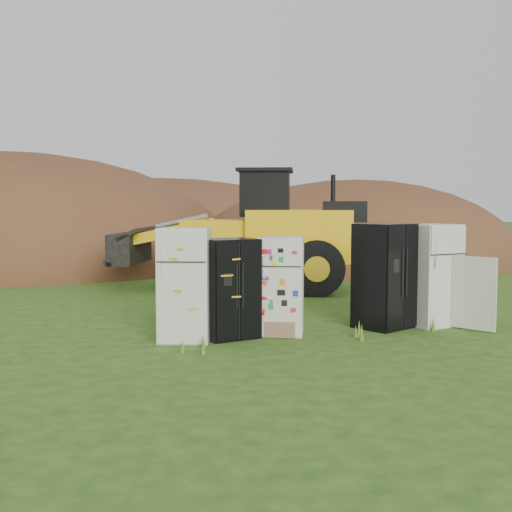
{
  "coord_description": "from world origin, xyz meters",
  "views": [
    {
      "loc": [
        -4.23,
        -10.43,
        2.25
      ],
      "look_at": [
        -0.52,
        2.0,
        1.21
      ],
      "focal_mm": 45.0,
      "sensor_mm": 36.0,
      "label": 1
    }
  ],
  "objects": [
    {
      "name": "dirt_mound_back",
      "position": [
        -0.16,
        17.61,
        0.0
      ],
      "size": [
        17.81,
        11.87,
        6.81
      ],
      "primitive_type": "ellipsoid",
      "color": "#4D2D18",
      "rests_on": "ground"
    },
    {
      "name": "dirt_mound_right",
      "position": [
        6.08,
        11.13,
        0.0
      ],
      "size": [
        12.97,
        9.51,
        6.34
      ],
      "primitive_type": "ellipsoid",
      "color": "#4D2D18",
      "rests_on": "ground"
    },
    {
      "name": "fridge_black_right",
      "position": [
        1.34,
        0.04,
        0.95
      ],
      "size": [
        1.2,
        1.12,
        1.91
      ],
      "primitive_type": null,
      "rotation": [
        0.0,
        0.0,
        0.43
      ],
      "color": "black",
      "rests_on": "ground"
    },
    {
      "name": "wheel_loader",
      "position": [
        0.08,
        5.91,
        1.59
      ],
      "size": [
        7.09,
        4.84,
        3.18
      ],
      "primitive_type": null,
      "rotation": [
        0.0,
        0.0,
        -0.37
      ],
      "color": "gold",
      "rests_on": "ground"
    },
    {
      "name": "ground",
      "position": [
        0.0,
        0.0,
        0.0
      ],
      "size": [
        120.0,
        120.0,
        0.0
      ],
      "primitive_type": "plane",
      "color": "#254612",
      "rests_on": "ground"
    },
    {
      "name": "fridge_open_door",
      "position": [
        2.3,
        0.01,
        0.94
      ],
      "size": [
        0.99,
        0.94,
        1.89
      ],
      "primitive_type": null,
      "rotation": [
        0.0,
        0.0,
        0.2
      ],
      "color": "beige",
      "rests_on": "ground"
    },
    {
      "name": "fridge_leftmost",
      "position": [
        -2.35,
        -0.02,
        0.93
      ],
      "size": [
        1.04,
        1.01,
        1.87
      ],
      "primitive_type": null,
      "rotation": [
        0.0,
        0.0,
        -0.33
      ],
      "color": "beige",
      "rests_on": "ground"
    },
    {
      "name": "fridge_sticker",
      "position": [
        -0.65,
        0.01,
        0.85
      ],
      "size": [
        0.97,
        0.94,
        1.69
      ],
      "primitive_type": null,
      "rotation": [
        0.0,
        0.0,
        -0.4
      ],
      "color": "silver",
      "rests_on": "ground"
    },
    {
      "name": "dirt_mound_left",
      "position": [
        -6.25,
        14.39,
        0.0
      ],
      "size": [
        17.16,
        12.87,
        8.3
      ],
      "primitive_type": "ellipsoid",
      "color": "#4D2D18",
      "rests_on": "ground"
    },
    {
      "name": "fridge_black_side",
      "position": [
        -1.6,
        -0.02,
        0.84
      ],
      "size": [
        1.01,
        0.88,
        1.68
      ],
      "primitive_type": null,
      "rotation": [
        0.0,
        0.0,
        0.23
      ],
      "color": "black",
      "rests_on": "ground"
    }
  ]
}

